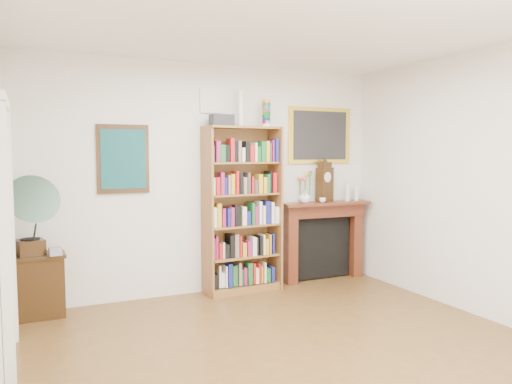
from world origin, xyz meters
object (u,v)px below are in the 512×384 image
Objects in this scene: fireplace at (323,234)px; bookshelf at (243,200)px; bottle_right at (356,193)px; side_cabinet at (41,285)px; flower_vase at (305,197)px; teacup at (323,200)px; bottle_left at (347,192)px; cd_stack at (55,251)px; gramophone at (29,211)px; mantel_clock at (325,183)px.

bookshelf is at bearing -173.28° from fireplace.
bookshelf is 1.85× the size of fireplace.
fireplace is 0.74m from bottle_right.
flower_vase is at bearing 0.10° from side_cabinet.
bottle_left is (0.44, 0.06, 0.09)m from teacup.
bottle_left is (0.67, -0.01, 0.04)m from flower_vase.
flower_vase is (-0.30, -0.03, 0.52)m from fireplace.
cd_stack is 0.60× the size of bottle_right.
flower_vase is 0.67m from bottle_left.
bookshelf reaches higher than gramophone.
teacup is at bearing -16.84° from flower_vase.
bookshelf reaches higher than bottle_right.
bookshelf is 2.21m from cd_stack.
fireplace is 0.70m from mantel_clock.
gramophone is 9.79× the size of teacup.
flower_vase reaches higher than cd_stack.
bookshelf is 3.51× the size of side_cabinet.
bottle_right is at bearing 4.50° from teacup.
bottle_left reaches higher than side_cabinet.
bookshelf is at bearing -1.02° from side_cabinet.
flower_vase is at bearing 3.90° from cd_stack.
side_cabinet is 0.42m from cd_stack.
fireplace is 7.76× the size of flower_vase.
teacup is 0.45m from bottle_left.
fireplace is at bearing 52.87° from teacup.
fireplace is at bearing 4.01° from cd_stack.
bottle_right is (3.88, 0.19, 0.45)m from cd_stack.
mantel_clock is at bearing 176.08° from bottle_left.
cd_stack is at bearing 179.54° from bookshelf.
bottle_right is at bearing -0.52° from side_cabinet.
fireplace reaches higher than side_cabinet.
gramophone is at bearing -177.76° from teacup.
mantel_clock reaches higher than bottle_left.
cd_stack is 0.50× the size of bottle_left.
mantel_clock is at bearing 3.79° from cd_stack.
fireplace is (1.22, 0.09, -0.52)m from bookshelf.
bottle_left is at bearing -3.45° from fireplace.
bottle_right is at bearing -3.53° from fireplace.
bookshelf is 0.92m from flower_vase.
gramophone is at bearing 179.12° from bookshelf.
bottle_right is at bearing -1.72° from flower_vase.
bottle_right is (0.49, -0.04, -0.16)m from mantel_clock.
bookshelf is 11.74× the size of bottle_right.
gramophone is 3.32m from flower_vase.
fireplace is at bearing 112.77° from mantel_clock.
side_cabinet is at bearing -178.63° from flower_vase.
mantel_clock reaches higher than side_cabinet.
bookshelf is at bearing 179.86° from teacup.
fireplace is 2.38× the size of mantel_clock.
bottle_right is at bearing -10.33° from gramophone.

